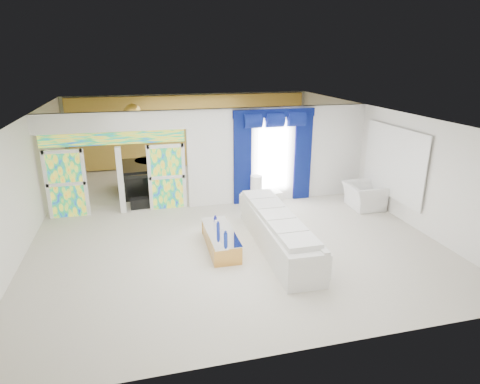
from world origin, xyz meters
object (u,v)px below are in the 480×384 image
object	(u,v)px
coffee_table	(221,240)
white_sofa	(277,233)
grand_piano	(143,178)
armchair	(364,196)
console_table	(265,198)

from	to	relation	value
coffee_table	white_sofa	bearing A→B (deg)	-12.53
grand_piano	armchair	bearing A→B (deg)	-31.27
white_sofa	console_table	bearing A→B (deg)	78.94
coffee_table	armchair	distance (m)	5.14
white_sofa	coffee_table	bearing A→B (deg)	168.63
white_sofa	coffee_table	distance (m)	1.39
grand_piano	white_sofa	bearing A→B (deg)	-64.53
coffee_table	armchair	world-z (taller)	armchair
coffee_table	console_table	bearing A→B (deg)	53.66
coffee_table	grand_piano	world-z (taller)	grand_piano
armchair	console_table	bearing A→B (deg)	72.63
coffee_table	armchair	xyz separation A→B (m)	(4.86, 1.67, 0.16)
console_table	white_sofa	bearing A→B (deg)	-102.22
coffee_table	armchair	bearing A→B (deg)	19.01
armchair	grand_piano	size ratio (longest dim) A/B	0.60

